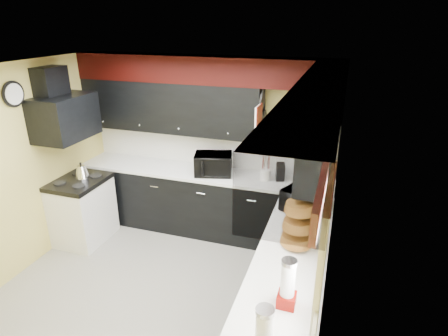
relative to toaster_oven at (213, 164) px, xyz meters
name	(u,v)px	position (x,y,z in m)	size (l,w,h in m)	color
ground	(156,294)	(-0.19, -1.46, -1.09)	(3.60, 3.60, 0.00)	gray
wall_back	(209,144)	(-0.19, 0.34, 0.16)	(3.60, 0.06, 2.50)	#E0C666
wall_right	(329,225)	(1.61, -1.46, 0.16)	(0.06, 3.60, 2.50)	#E0C666
wall_left	(10,175)	(-1.99, -1.46, 0.16)	(0.06, 3.60, 2.50)	#E0C666
ceiling	(138,72)	(-0.19, -1.46, 1.41)	(3.60, 3.60, 0.06)	white
cab_back	(203,202)	(-0.19, 0.04, -0.64)	(3.60, 0.60, 0.90)	black
cab_right	(284,311)	(1.31, -1.76, -0.64)	(0.60, 3.00, 0.90)	black
counter_back	(202,173)	(-0.19, 0.04, -0.17)	(3.62, 0.64, 0.04)	white
counter_right	(288,269)	(1.31, -1.76, -0.17)	(0.64, 3.02, 0.04)	white
splash_back	(209,148)	(-0.19, 0.33, 0.10)	(3.60, 0.02, 0.50)	white
splash_right	(327,230)	(1.60, -1.46, 0.10)	(0.02, 3.60, 0.50)	white
upper_back	(170,107)	(-0.69, 0.16, 0.71)	(2.60, 0.35, 0.70)	black
upper_right	(323,135)	(1.44, -0.56, 0.71)	(0.35, 1.80, 0.70)	black
soffit_back	(203,70)	(-0.19, 0.16, 1.24)	(3.60, 0.36, 0.35)	black
soffit_right	(318,108)	(1.43, -1.64, 1.24)	(0.36, 3.24, 0.35)	black
stove	(83,212)	(-1.69, -0.71, -0.66)	(0.60, 0.75, 0.86)	white
cooktop	(78,182)	(-1.69, -0.71, -0.20)	(0.62, 0.77, 0.06)	black
hood	(65,117)	(-1.74, -0.71, 0.69)	(0.50, 0.78, 0.55)	black
hood_duct	(51,83)	(-1.87, -0.71, 1.11)	(0.24, 0.40, 0.40)	black
window	(323,252)	(1.60, -2.36, 0.46)	(0.03, 0.86, 0.96)	white
valance	(320,195)	(1.54, -2.36, 0.86)	(0.04, 0.88, 0.20)	red
pan_top	(263,99)	(0.63, 0.09, 0.91)	(0.03, 0.22, 0.40)	black
pan_mid	(260,121)	(0.63, -0.04, 0.66)	(0.03, 0.28, 0.46)	black
pan_low	(264,119)	(0.63, 0.22, 0.63)	(0.03, 0.24, 0.42)	black
cut_board	(258,120)	(0.64, -0.16, 0.71)	(0.03, 0.26, 0.35)	white
baskets	(298,224)	(1.33, -1.41, 0.09)	(0.27, 0.27, 0.50)	brown
clock	(13,94)	(-1.96, -1.21, 1.06)	(0.03, 0.30, 0.30)	black
deco_plate	(337,125)	(1.58, -1.81, 1.16)	(0.03, 0.24, 0.24)	white
toaster_oven	(213,164)	(0.00, 0.00, 0.00)	(0.50, 0.42, 0.29)	black
microwave	(302,198)	(1.28, -0.63, -0.02)	(0.46, 0.31, 0.26)	black
utensil_crock	(265,174)	(0.73, 0.03, -0.07)	(0.15, 0.15, 0.16)	white
knife_block	(280,172)	(0.91, 0.07, -0.03)	(0.11, 0.15, 0.24)	black
kettle	(82,171)	(-1.69, -0.62, -0.08)	(0.19, 0.19, 0.17)	silver
dispenser_a	(288,285)	(1.37, -2.23, 0.04)	(0.14, 0.14, 0.37)	#650306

